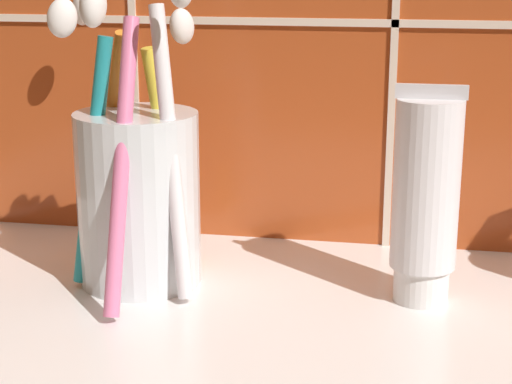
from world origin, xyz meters
TOP-DOWN VIEW (x-y plane):
  - sink_counter at (0.00, 0.00)cm, footprint 71.21×35.30cm
  - toothbrush_cup at (-12.91, 7.65)cm, footprint 11.53×15.18cm
  - toothpaste_tube at (4.16, 7.70)cm, footprint 3.96×3.78cm

SIDE VIEW (x-z plane):
  - sink_counter at x=0.00cm, z-range 0.00..2.00cm
  - toothbrush_cup at x=-12.91cm, z-range -1.65..17.51cm
  - toothpaste_tube at x=4.16cm, z-range 1.90..14.58cm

